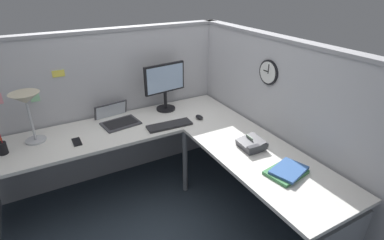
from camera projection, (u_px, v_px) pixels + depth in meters
name	position (u px, v px, depth m)	size (l,w,h in m)	color
ground_plane	(179.00, 203.00, 2.96)	(6.80, 6.80, 0.00)	#2D3842
cubicle_wall_back	(109.00, 106.00, 3.14)	(2.57, 0.12, 1.58)	#B2B2B7
cubicle_wall_right	(273.00, 123.00, 2.78)	(0.12, 2.37, 1.58)	#B2B2B7
desk	(165.00, 156.00, 2.58)	(2.35, 2.15, 0.73)	silver
monitor	(165.00, 84.00, 3.09)	(0.46, 0.20, 0.50)	black
laptop	(116.00, 118.00, 2.96)	(0.39, 0.42, 0.22)	#38383D
keyboard	(169.00, 125.00, 2.86)	(0.43, 0.14, 0.02)	#232326
computer_mouse	(199.00, 117.00, 3.01)	(0.06, 0.10, 0.03)	black
desk_lamp_dome	(26.00, 102.00, 2.45)	(0.24, 0.24, 0.44)	#B7BABF
pen_cup	(2.00, 148.00, 2.40)	(0.08, 0.08, 0.18)	black
cell_phone	(77.00, 142.00, 2.59)	(0.07, 0.14, 0.01)	black
office_phone	(252.00, 144.00, 2.49)	(0.20, 0.22, 0.11)	#38383D
book_stack	(287.00, 171.00, 2.17)	(0.32, 0.27, 0.04)	#3F7F4C
wall_clock	(269.00, 72.00, 2.61)	(0.04, 0.22, 0.22)	black
pinned_note_middle	(58.00, 74.00, 2.72)	(0.11, 0.00, 0.06)	#EAD84C
pinned_note_rightmost	(35.00, 97.00, 2.70)	(0.08, 0.00, 0.09)	#8CCC99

